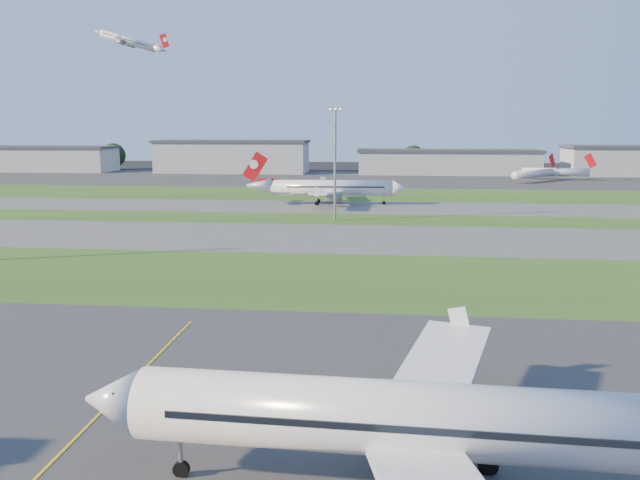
# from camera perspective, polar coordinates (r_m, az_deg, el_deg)

# --- Properties ---
(grass_strip_a) EXTENTS (300.00, 34.00, 0.01)m
(grass_strip_a) POSITION_cam_1_polar(r_m,az_deg,el_deg) (93.39, -10.60, -3.16)
(grass_strip_a) COLOR #2B501A
(grass_strip_a) RESTS_ON ground
(taxiway_a) EXTENTS (300.00, 32.00, 0.01)m
(taxiway_a) POSITION_cam_1_polar(r_m,az_deg,el_deg) (124.73, -6.35, 0.35)
(taxiway_a) COLOR #515154
(taxiway_a) RESTS_ON ground
(grass_strip_b) EXTENTS (300.00, 18.00, 0.01)m
(grass_strip_b) POSITION_cam_1_polar(r_m,az_deg,el_deg) (148.94, -4.34, 2.01)
(grass_strip_b) COLOR #2B501A
(grass_strip_b) RESTS_ON ground
(taxiway_b) EXTENTS (300.00, 26.00, 0.01)m
(taxiway_b) POSITION_cam_1_polar(r_m,az_deg,el_deg) (170.44, -3.04, 3.08)
(taxiway_b) COLOR #515154
(taxiway_b) RESTS_ON ground
(grass_strip_c) EXTENTS (300.00, 40.00, 0.01)m
(grass_strip_c) POSITION_cam_1_polar(r_m,az_deg,el_deg) (202.89, -1.61, 4.26)
(grass_strip_c) COLOR #2B501A
(grass_strip_c) RESTS_ON ground
(apron_far) EXTENTS (400.00, 80.00, 0.01)m
(apron_far) POSITION_cam_1_polar(r_m,az_deg,el_deg) (262.24, 0.09, 5.64)
(apron_far) COLOR #333335
(apron_far) RESTS_ON ground
(yellow_line) EXTENTS (0.25, 60.00, 0.02)m
(yellow_line) POSITION_cam_1_polar(r_m,az_deg,el_deg) (46.23, -23.42, -18.32)
(yellow_line) COLOR gold
(yellow_line) RESTS_ON ground
(airliner_parked) EXTENTS (42.85, 36.33, 13.37)m
(airliner_parked) POSITION_cam_1_polar(r_m,az_deg,el_deg) (38.02, 10.34, -16.11)
(airliner_parked) COLOR white
(airliner_parked) RESTS_ON ground
(airliner_taxiing) EXTENTS (41.90, 35.48, 13.07)m
(airliner_taxiing) POSITION_cam_1_polar(r_m,az_deg,el_deg) (174.24, 0.94, 4.77)
(airliner_taxiing) COLOR white
(airliner_taxiing) RESTS_ON ground
(airliner_departing) EXTENTS (29.92, 25.37, 9.33)m
(airliner_departing) POSITION_cam_1_polar(r_m,az_deg,el_deg) (281.04, -17.12, 17.00)
(airliner_departing) COLOR white
(mini_jet_near) EXTENTS (21.17, 21.73, 9.48)m
(mini_jet_near) POSITION_cam_1_polar(r_m,az_deg,el_deg) (259.41, 18.96, 5.76)
(mini_jet_near) COLOR white
(mini_jet_near) RESTS_ON ground
(mini_jet_far) EXTENTS (28.22, 9.11, 9.48)m
(mini_jet_far) POSITION_cam_1_polar(r_m,az_deg,el_deg) (273.09, 20.74, 5.85)
(mini_jet_far) COLOR white
(mini_jet_far) RESTS_ON ground
(light_mast_centre) EXTENTS (3.20, 0.70, 25.80)m
(light_mast_centre) POSITION_cam_1_polar(r_m,az_deg,el_deg) (143.64, 1.39, 7.67)
(light_mast_centre) COLOR gray
(light_mast_centre) RESTS_ON ground
(hangar_far_west) EXTENTS (91.80, 23.00, 12.20)m
(hangar_far_west) POSITION_cam_1_polar(r_m,az_deg,el_deg) (339.68, -25.61, 6.75)
(hangar_far_west) COLOR #ACAFB4
(hangar_far_west) RESTS_ON ground
(hangar_west) EXTENTS (71.40, 23.00, 15.20)m
(hangar_west) POSITION_cam_1_polar(r_m,az_deg,el_deg) (298.96, -8.02, 7.59)
(hangar_west) COLOR #ACAFB4
(hangar_west) RESTS_ON ground
(hangar_east) EXTENTS (81.60, 23.00, 11.20)m
(hangar_east) POSITION_cam_1_polar(r_m,az_deg,el_deg) (291.92, 11.58, 7.02)
(hangar_east) COLOR #ACAFB4
(hangar_east) RESTS_ON ground
(tree_west) EXTENTS (12.10, 12.10, 13.20)m
(tree_west) POSITION_cam_1_polar(r_m,az_deg,el_deg) (334.35, -18.37, 7.36)
(tree_west) COLOR black
(tree_west) RESTS_ON ground
(tree_mid_west) EXTENTS (9.90, 9.90, 10.80)m
(tree_mid_west) POSITION_cam_1_polar(r_m,az_deg,el_deg) (304.96, -2.91, 7.39)
(tree_mid_west) COLOR black
(tree_mid_west) RESTS_ON ground
(tree_mid_east) EXTENTS (11.55, 11.55, 12.60)m
(tree_mid_east) POSITION_cam_1_polar(r_m,az_deg,el_deg) (304.72, 8.50, 7.47)
(tree_mid_east) COLOR black
(tree_mid_east) RESTS_ON ground
(tree_east) EXTENTS (10.45, 10.45, 11.40)m
(tree_east) POSITION_cam_1_polar(r_m,az_deg,el_deg) (315.23, 22.36, 6.79)
(tree_east) COLOR black
(tree_east) RESTS_ON ground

